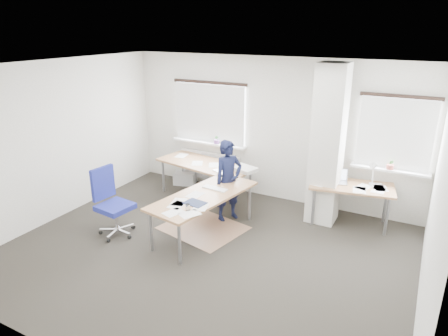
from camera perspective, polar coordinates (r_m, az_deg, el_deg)
The scene contains 8 objects.
ground at distance 6.36m, azimuth -2.70°, elevation -11.85°, with size 6.00×6.00×0.00m, color #292621.
room_shell at distance 5.95m, azimuth 0.77°, elevation 4.30°, with size 6.04×5.04×2.82m.
floor_mat at distance 7.04m, azimuth -2.98°, elevation -8.53°, with size 1.30×1.10×0.01m, color #9A7054.
white_crate at distance 8.90m, azimuth -5.60°, elevation -1.41°, with size 0.46×0.32×0.28m, color white.
desk_main at distance 7.24m, azimuth -2.48°, elevation -1.67°, with size 2.40×2.98×0.96m.
desk_side at distance 7.24m, azimuth 17.80°, elevation -2.70°, with size 1.50×0.93×1.22m.
task_chair at distance 6.95m, azimuth -15.39°, elevation -6.68°, with size 0.63×0.62×1.15m.
person at distance 7.07m, azimuth 0.64°, elevation -1.82°, with size 0.54×0.35×1.47m, color black.
Camera 1 is at (2.79, -4.65, 3.32)m, focal length 32.00 mm.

